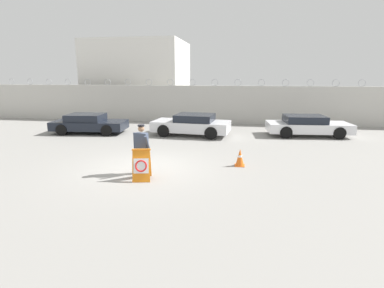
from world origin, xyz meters
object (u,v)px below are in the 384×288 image
barricade_sign (142,165)px  traffic_cone_near (240,157)px  parked_car_front_coupe (89,123)px  security_guard (142,147)px  parked_car_rear_sedan (192,124)px  parked_car_far_side (307,125)px

barricade_sign → traffic_cone_near: barricade_sign is taller
barricade_sign → parked_car_front_coupe: 9.34m
barricade_sign → security_guard: bearing=94.6°
parked_car_front_coupe → security_guard: bearing=-55.6°
barricade_sign → security_guard: security_guard is taller
parked_car_front_coupe → parked_car_rear_sedan: 6.18m
barricade_sign → parked_car_front_coupe: (-5.75, 7.36, 0.06)m
traffic_cone_near → security_guard: bearing=-156.9°
parked_car_front_coupe → parked_car_far_side: bearing=0.3°
traffic_cone_near → parked_car_rear_sedan: 6.25m
security_guard → parked_car_front_coupe: security_guard is taller
traffic_cone_near → barricade_sign: bearing=-146.8°
security_guard → traffic_cone_near: size_ratio=2.62×
security_guard → parked_car_rear_sedan: security_guard is taller
barricade_sign → parked_car_far_side: (6.91, 8.59, 0.07)m
traffic_cone_near → parked_car_far_side: 7.50m
parked_car_rear_sedan → parked_car_far_side: bearing=-166.5°
security_guard → parked_car_front_coupe: size_ratio=0.39×
security_guard → traffic_cone_near: security_guard is taller
security_guard → traffic_cone_near: (3.38, 1.44, -0.64)m
traffic_cone_near → parked_car_front_coupe: size_ratio=0.15×
security_guard → barricade_sign: bearing=-66.0°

